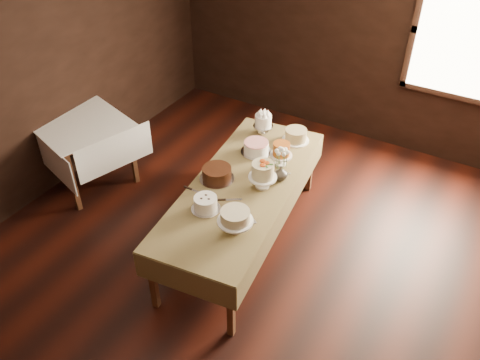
% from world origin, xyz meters
% --- Properties ---
extents(floor, '(5.00, 6.00, 0.01)m').
position_xyz_m(floor, '(0.00, 0.00, 0.00)').
color(floor, black).
rests_on(floor, ground).
extents(wall_back, '(5.00, 0.02, 2.80)m').
position_xyz_m(wall_back, '(0.00, 3.00, 1.40)').
color(wall_back, black).
rests_on(wall_back, ground).
extents(wall_left, '(0.02, 6.00, 2.80)m').
position_xyz_m(wall_left, '(-2.50, 0.00, 1.40)').
color(wall_left, black).
rests_on(wall_left, ground).
extents(window, '(1.10, 0.05, 1.30)m').
position_xyz_m(window, '(1.30, 2.94, 1.60)').
color(window, '#FFEABF').
rests_on(window, wall_back).
extents(display_table, '(1.21, 2.48, 0.74)m').
position_xyz_m(display_table, '(-0.09, 0.39, 0.68)').
color(display_table, '#4C2815').
rests_on(display_table, ground).
extents(side_table, '(1.18, 1.18, 0.80)m').
position_xyz_m(side_table, '(-2.18, 0.36, 0.70)').
color(side_table, '#4C2815').
rests_on(side_table, ground).
extents(cake_meringue, '(0.22, 0.22, 0.24)m').
position_xyz_m(cake_meringue, '(-0.36, 1.32, 0.84)').
color(cake_meringue, silver).
rests_on(cake_meringue, display_table).
extents(cake_speckled, '(0.30, 0.30, 0.14)m').
position_xyz_m(cake_speckled, '(0.02, 1.35, 0.80)').
color(cake_speckled, white).
rests_on(cake_speckled, display_table).
extents(cake_lattice, '(0.35, 0.35, 0.12)m').
position_xyz_m(cake_lattice, '(-0.24, 0.94, 0.79)').
color(cake_lattice, silver).
rests_on(cake_lattice, display_table).
extents(cake_caramel, '(0.23, 0.23, 0.26)m').
position_xyz_m(cake_caramel, '(0.08, 0.88, 0.85)').
color(cake_caramel, white).
rests_on(cake_caramel, display_table).
extents(cake_chocolate, '(0.35, 0.35, 0.13)m').
position_xyz_m(cake_chocolate, '(-0.34, 0.34, 0.80)').
color(cake_chocolate, silver).
rests_on(cake_chocolate, display_table).
extents(cake_flowers, '(0.28, 0.28, 0.28)m').
position_xyz_m(cake_flowers, '(0.09, 0.46, 0.86)').
color(cake_flowers, white).
rests_on(cake_flowers, display_table).
extents(cake_swirl, '(0.30, 0.30, 0.14)m').
position_xyz_m(cake_swirl, '(-0.18, -0.10, 0.80)').
color(cake_swirl, silver).
rests_on(cake_swirl, display_table).
extents(cake_cream, '(0.31, 0.31, 0.22)m').
position_xyz_m(cake_cream, '(0.18, -0.19, 0.84)').
color(cake_cream, white).
rests_on(cake_cream, display_table).
extents(cake_server_a, '(0.21, 0.15, 0.01)m').
position_xyz_m(cake_server_a, '(-0.04, 0.15, 0.74)').
color(cake_server_a, silver).
rests_on(cake_server_a, display_table).
extents(cake_server_b, '(0.22, 0.15, 0.01)m').
position_xyz_m(cake_server_b, '(0.23, 0.01, 0.74)').
color(cake_server_b, silver).
rests_on(cake_server_b, display_table).
extents(cake_server_c, '(0.14, 0.22, 0.01)m').
position_xyz_m(cake_server_c, '(-0.14, 0.71, 0.74)').
color(cake_server_c, silver).
rests_on(cake_server_c, display_table).
extents(cake_server_d, '(0.19, 0.18, 0.01)m').
position_xyz_m(cake_server_d, '(0.19, 0.74, 0.74)').
color(cake_server_d, silver).
rests_on(cake_server_d, display_table).
extents(cake_server_e, '(0.24, 0.03, 0.01)m').
position_xyz_m(cake_server_e, '(-0.38, 0.07, 0.74)').
color(cake_server_e, silver).
rests_on(cake_server_e, display_table).
extents(flower_vase, '(0.19, 0.19, 0.14)m').
position_xyz_m(flower_vase, '(0.19, 0.66, 0.81)').
color(flower_vase, '#2D2823').
rests_on(flower_vase, display_table).
extents(flower_bouquet, '(0.14, 0.14, 0.20)m').
position_xyz_m(flower_bouquet, '(0.19, 0.66, 1.00)').
color(flower_bouquet, white).
rests_on(flower_bouquet, flower_vase).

